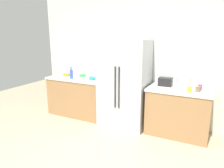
{
  "coord_description": "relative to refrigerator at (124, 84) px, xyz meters",
  "views": [
    {
      "loc": [
        1.35,
        -2.54,
        1.89
      ],
      "look_at": [
        -0.09,
        0.39,
        1.09
      ],
      "focal_mm": 32.79,
      "sensor_mm": 36.0,
      "label": 1
    }
  ],
  "objects": [
    {
      "name": "rice_cooker",
      "position": [
        1.15,
        0.14,
        0.16
      ],
      "size": [
        0.26,
        0.26,
        0.33
      ],
      "color": "silver",
      "rests_on": "counter_right"
    },
    {
      "name": "cup_c",
      "position": [
        1.4,
        -0.02,
        0.05
      ],
      "size": [
        0.09,
        0.09,
        0.1
      ],
      "primitive_type": "cylinder",
      "color": "brown",
      "rests_on": "counter_right"
    },
    {
      "name": "bowl_c",
      "position": [
        -1.55,
        0.09,
        0.04
      ],
      "size": [
        0.18,
        0.18,
        0.06
      ],
      "primitive_type": "cylinder",
      "color": "orange",
      "rests_on": "counter_left"
    },
    {
      "name": "cup_a",
      "position": [
        1.28,
        -0.12,
        0.05
      ],
      "size": [
        0.08,
        0.08,
        0.09
      ],
      "primitive_type": "cylinder",
      "color": "yellow",
      "rests_on": "counter_right"
    },
    {
      "name": "bowl_b",
      "position": [
        -1.16,
        0.18,
        0.04
      ],
      "size": [
        0.15,
        0.15,
        0.06
      ],
      "primitive_type": "cylinder",
      "color": "green",
      "rests_on": "counter_left"
    },
    {
      "name": "counter_right",
      "position": [
        1.09,
        0.05,
        -0.44
      ],
      "size": [
        1.15,
        0.67,
        0.9
      ],
      "color": "#9E7247",
      "rests_on": "ground_plane"
    },
    {
      "name": "bowl_a",
      "position": [
        -0.77,
        0.02,
        0.04
      ],
      "size": [
        0.19,
        0.19,
        0.06
      ],
      "primitive_type": "cylinder",
      "color": "teal",
      "rests_on": "counter_left"
    },
    {
      "name": "ground_plane",
      "position": [
        0.22,
        -1.24,
        -0.9
      ],
      "size": [
        9.99,
        9.99,
        0.0
      ],
      "primitive_type": "plane",
      "color": "tan"
    },
    {
      "name": "kitchen_back_panel",
      "position": [
        0.22,
        0.43,
        0.61
      ],
      "size": [
        5.0,
        0.1,
        3.02
      ],
      "primitive_type": "cube",
      "color": "silver",
      "rests_on": "ground_plane"
    },
    {
      "name": "refrigerator",
      "position": [
        0.0,
        0.0,
        0.0
      ],
      "size": [
        0.96,
        0.74,
        1.79
      ],
      "color": "#B2B5BA",
      "rests_on": "ground_plane"
    },
    {
      "name": "bottle_a",
      "position": [
        -1.26,
        -0.12,
        0.11
      ],
      "size": [
        0.07,
        0.07,
        0.26
      ],
      "color": "blue",
      "rests_on": "counter_left"
    },
    {
      "name": "cup_b",
      "position": [
        1.43,
        0.11,
        0.06
      ],
      "size": [
        0.07,
        0.07,
        0.1
      ],
      "primitive_type": "cylinder",
      "color": "purple",
      "rests_on": "counter_right"
    },
    {
      "name": "toaster",
      "position": [
        0.8,
        0.15,
        0.09
      ],
      "size": [
        0.26,
        0.18,
        0.16
      ],
      "primitive_type": "cube",
      "color": "black",
      "rests_on": "counter_right"
    },
    {
      "name": "counter_left",
      "position": [
        -1.2,
        0.05,
        -0.44
      ],
      "size": [
        1.38,
        0.67,
        0.9
      ],
      "color": "#9E7247",
      "rests_on": "ground_plane"
    }
  ]
}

